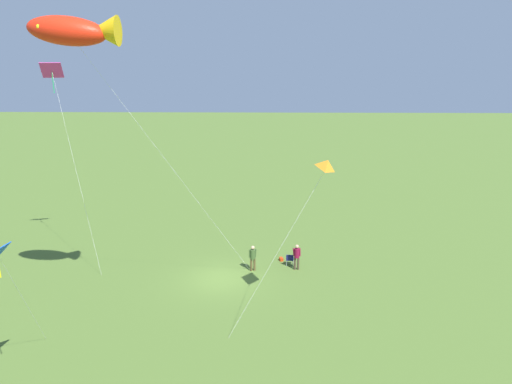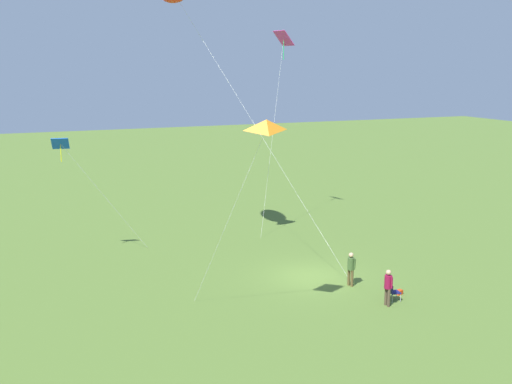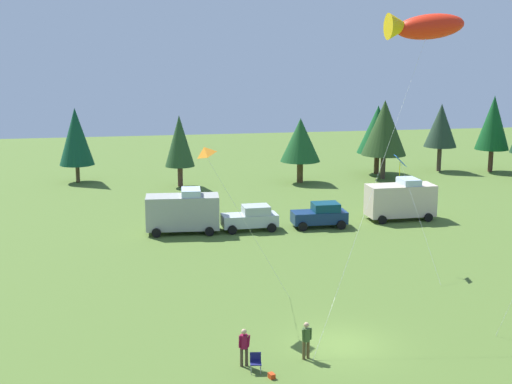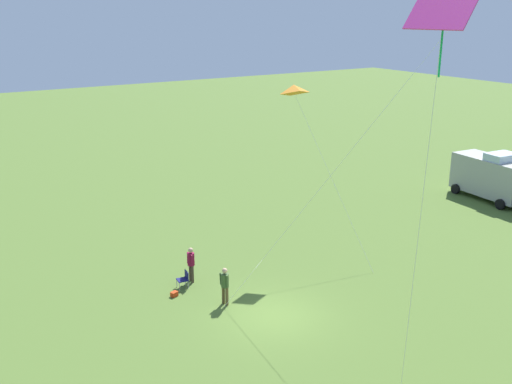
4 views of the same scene
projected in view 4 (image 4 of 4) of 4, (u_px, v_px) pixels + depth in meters
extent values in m
plane|color=#4C6729|center=(273.00, 316.00, 25.52)|extent=(160.00, 160.00, 0.00)
cylinder|color=brown|center=(227.00, 296.00, 26.31)|extent=(0.14, 0.14, 0.85)
cylinder|color=brown|center=(223.00, 295.00, 26.45)|extent=(0.14, 0.14, 0.85)
cylinder|color=#395328|center=(225.00, 280.00, 26.16)|extent=(0.42, 0.42, 0.62)
sphere|color=tan|center=(225.00, 271.00, 26.03)|extent=(0.24, 0.24, 0.24)
cylinder|color=#395328|center=(227.00, 281.00, 25.98)|extent=(0.12, 0.11, 0.55)
cylinder|color=#395328|center=(221.00, 279.00, 26.24)|extent=(0.14, 0.12, 0.55)
cube|color=#151853|center=(182.00, 280.00, 27.91)|extent=(0.54, 0.54, 0.04)
cube|color=#151853|center=(187.00, 275.00, 27.94)|extent=(0.48, 0.10, 0.40)
cylinder|color=#A5A8AD|center=(180.00, 287.00, 27.71)|extent=(0.03, 0.03, 0.42)
cylinder|color=#A5A8AD|center=(177.00, 283.00, 28.07)|extent=(0.03, 0.03, 0.42)
cylinder|color=#A5A8AD|center=(188.00, 285.00, 27.87)|extent=(0.03, 0.03, 0.42)
cylinder|color=#A5A8AD|center=(185.00, 281.00, 28.24)|extent=(0.03, 0.03, 0.42)
cylinder|color=#473929|center=(192.00, 274.00, 28.49)|extent=(0.14, 0.14, 0.85)
cylinder|color=#473929|center=(190.00, 273.00, 28.66)|extent=(0.14, 0.14, 0.85)
cylinder|color=maroon|center=(191.00, 259.00, 28.36)|extent=(0.34, 0.34, 0.62)
sphere|color=tan|center=(191.00, 250.00, 28.22)|extent=(0.24, 0.24, 0.24)
cylinder|color=maroon|center=(192.00, 260.00, 28.16)|extent=(0.14, 0.09, 0.56)
cylinder|color=maroon|center=(188.00, 257.00, 28.48)|extent=(0.11, 0.09, 0.55)
cube|color=red|center=(174.00, 294.00, 27.20)|extent=(0.31, 0.37, 0.22)
cube|color=#9A9C93|center=(491.00, 176.00, 40.67)|extent=(5.56, 2.62, 2.50)
cube|color=silver|center=(502.00, 157.00, 39.68)|extent=(1.56, 2.13, 0.50)
cylinder|color=black|center=(500.00, 204.00, 38.87)|extent=(0.70, 0.27, 0.68)
cylinder|color=black|center=(480.00, 184.00, 43.21)|extent=(0.70, 0.27, 0.68)
cylinder|color=black|center=(455.00, 189.00, 42.16)|extent=(0.70, 0.27, 0.68)
cylinder|color=silver|center=(350.00, 151.00, 22.57)|extent=(7.86, 6.89, 14.79)
cylinder|color=#4C3823|center=(223.00, 308.00, 26.17)|extent=(0.04, 0.04, 0.01)
cube|color=#D7369A|center=(445.00, 3.00, 11.53)|extent=(1.44, 1.13, 0.97)
cylinder|color=green|center=(441.00, 44.00, 11.76)|extent=(0.04, 0.04, 1.28)
cylinder|color=silver|center=(415.00, 263.00, 15.30)|extent=(2.92, 2.85, 12.65)
pyramid|color=orange|center=(294.00, 89.00, 30.21)|extent=(0.97, 1.33, 0.67)
cylinder|color=silver|center=(333.00, 182.00, 29.92)|extent=(4.79, 1.59, 8.43)
cylinder|color=#4C3823|center=(373.00, 273.00, 29.64)|extent=(0.04, 0.04, 0.01)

